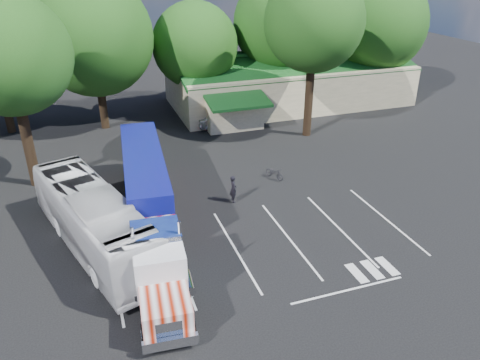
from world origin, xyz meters
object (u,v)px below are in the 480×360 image
object	(u,v)px
tour_bus	(94,220)
silver_sedan	(221,120)
bicycle	(274,173)
semi_truck	(148,194)
woman	(233,189)

from	to	relation	value
tour_bus	silver_sedan	distance (m)	20.07
bicycle	silver_sedan	distance (m)	11.35
semi_truck	woman	xyz separation A→B (m)	(5.53, 1.33, -1.25)
bicycle	tour_bus	distance (m)	13.36
semi_truck	woman	world-z (taller)	semi_truck
semi_truck	silver_sedan	bearing A→B (deg)	63.91
silver_sedan	tour_bus	bearing A→B (deg)	143.96
woman	semi_truck	bearing A→B (deg)	103.78
bicycle	tour_bus	world-z (taller)	tour_bus
bicycle	tour_bus	size ratio (longest dim) A/B	0.13
woman	silver_sedan	bearing A→B (deg)	-13.73
semi_truck	silver_sedan	distance (m)	17.47
semi_truck	tour_bus	bearing A→B (deg)	-155.19
semi_truck	silver_sedan	xyz separation A→B (m)	(8.93, 14.94, -1.44)
woman	bicycle	size ratio (longest dim) A/B	1.11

